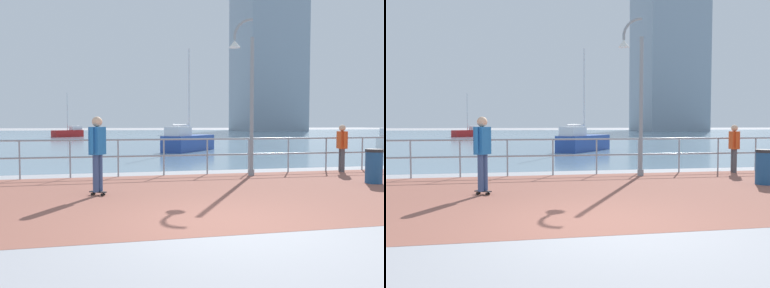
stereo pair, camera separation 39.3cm
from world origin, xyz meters
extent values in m
plane|color=#9E9EA3|center=(0.00, 40.00, 0.00)|extent=(220.00, 220.00, 0.00)
cube|color=#935647|center=(0.00, 2.78, 0.00)|extent=(28.00, 6.80, 0.01)
cube|color=#6B899E|center=(0.00, 51.18, 0.00)|extent=(180.00, 88.00, 0.00)
cylinder|color=#8C99A3|center=(-4.20, 6.18, 0.56)|extent=(0.05, 0.05, 1.13)
cylinder|color=#8C99A3|center=(-2.80, 6.18, 0.56)|extent=(0.05, 0.05, 1.13)
cylinder|color=#8C99A3|center=(-1.40, 6.18, 0.56)|extent=(0.05, 0.05, 1.13)
cylinder|color=#8C99A3|center=(0.00, 6.18, 0.56)|extent=(0.05, 0.05, 1.13)
cylinder|color=#8C99A3|center=(1.40, 6.18, 0.56)|extent=(0.05, 0.05, 1.13)
cylinder|color=#8C99A3|center=(2.80, 6.18, 0.56)|extent=(0.05, 0.05, 1.13)
cylinder|color=#8C99A3|center=(4.20, 6.18, 0.56)|extent=(0.05, 0.05, 1.13)
cylinder|color=#8C99A3|center=(5.60, 6.18, 0.56)|extent=(0.05, 0.05, 1.13)
cylinder|color=#8C99A3|center=(7.00, 6.18, 0.56)|extent=(0.05, 0.05, 1.13)
cylinder|color=#8C99A3|center=(0.00, 6.18, 1.13)|extent=(25.20, 0.06, 0.06)
cylinder|color=#8C99A3|center=(0.00, 6.18, 0.62)|extent=(25.20, 0.06, 0.06)
cylinder|color=gray|center=(2.66, 5.58, 0.10)|extent=(0.19, 0.19, 0.20)
cylinder|color=gray|center=(2.66, 5.58, 2.13)|extent=(0.12, 0.12, 4.26)
cylinder|color=gray|center=(2.58, 5.59, 4.79)|extent=(0.19, 0.11, 0.11)
cylinder|color=gray|center=(2.44, 5.61, 4.75)|extent=(0.20, 0.11, 0.15)
cylinder|color=gray|center=(2.31, 5.63, 4.67)|extent=(0.20, 0.11, 0.18)
cylinder|color=gray|center=(2.21, 5.65, 4.55)|extent=(0.17, 0.11, 0.19)
cylinder|color=gray|center=(2.14, 5.66, 4.40)|extent=(0.14, 0.10, 0.19)
cylinder|color=gray|center=(2.12, 5.66, 4.25)|extent=(0.10, 0.10, 0.17)
cone|color=silver|center=(2.12, 5.66, 4.05)|extent=(0.36, 0.36, 0.22)
cylinder|color=black|center=(-1.82, 3.03, 0.03)|extent=(0.07, 0.06, 0.06)
cylinder|color=black|center=(-1.86, 2.97, 0.03)|extent=(0.07, 0.06, 0.06)
cylinder|color=black|center=(-2.04, 3.17, 0.03)|extent=(0.07, 0.06, 0.06)
cylinder|color=black|center=(-2.08, 3.10, 0.03)|extent=(0.07, 0.06, 0.06)
cube|color=black|center=(-1.95, 3.07, 0.08)|extent=(0.40, 0.31, 0.02)
cylinder|color=#384C7A|center=(-1.90, 3.13, 0.51)|extent=(0.18, 0.18, 0.83)
cylinder|color=#384C7A|center=(-1.99, 3.00, 0.51)|extent=(0.18, 0.18, 0.83)
cube|color=#236BB2|center=(-1.95, 3.07, 1.23)|extent=(0.38, 0.42, 0.62)
cylinder|color=#236BB2|center=(-1.82, 3.26, 1.24)|extent=(0.12, 0.12, 0.59)
cylinder|color=#236BB2|center=(-2.07, 2.87, 1.24)|extent=(0.12, 0.12, 0.59)
sphere|color=#DBAD89|center=(-1.95, 3.07, 1.65)|extent=(0.23, 0.23, 0.23)
cylinder|color=#4C4C51|center=(5.98, 5.91, 0.39)|extent=(0.15, 0.15, 0.78)
cylinder|color=#4C4C51|center=(5.96, 5.75, 0.39)|extent=(0.15, 0.15, 0.78)
cube|color=#D84C1E|center=(5.97, 5.83, 1.07)|extent=(0.29, 0.37, 0.58)
cylinder|color=#D84C1E|center=(6.01, 6.05, 1.08)|extent=(0.10, 0.10, 0.55)
cylinder|color=#D84C1E|center=(5.93, 5.60, 1.08)|extent=(0.10, 0.10, 0.55)
sphere|color=#DBAD89|center=(5.97, 5.83, 1.47)|extent=(0.22, 0.22, 0.22)
cylinder|color=navy|center=(5.30, 3.32, 0.42)|extent=(0.44, 0.44, 0.85)
cylinder|color=#262628|center=(5.30, 3.32, 0.89)|extent=(0.46, 0.46, 0.08)
cube|color=#284799|center=(3.09, 16.99, 0.46)|extent=(3.80, 4.16, 0.92)
cube|color=silver|center=(2.26, 16.00, 1.18)|extent=(1.72, 1.79, 0.51)
cylinder|color=silver|center=(3.09, 16.99, 3.49)|extent=(0.10, 0.10, 5.14)
cylinder|color=silver|center=(2.48, 16.26, 1.54)|extent=(1.31, 1.54, 0.08)
cube|color=#B21E1E|center=(-6.32, 44.62, 0.41)|extent=(3.74, 3.34, 0.82)
cube|color=silver|center=(-5.42, 45.35, 1.05)|extent=(1.60, 1.52, 0.46)
cylinder|color=silver|center=(-6.32, 44.62, 3.11)|extent=(0.09, 0.09, 4.58)
cylinder|color=silver|center=(-5.66, 45.15, 1.37)|extent=(1.39, 1.14, 0.07)
cube|color=#8493A3|center=(35.28, 81.01, 17.43)|extent=(13.37, 15.90, 34.87)
camera|label=1|loc=(-1.77, -5.95, 1.61)|focal=36.86mm
camera|label=2|loc=(-1.38, -6.03, 1.61)|focal=36.86mm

